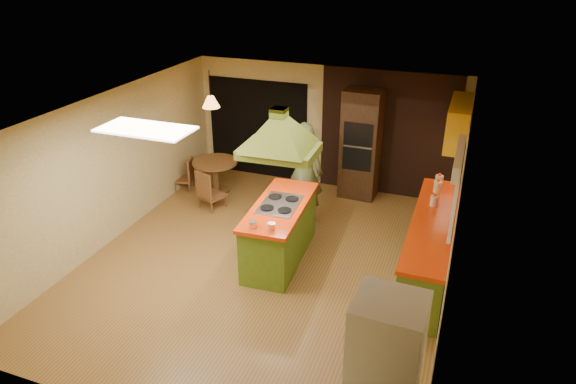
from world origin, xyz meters
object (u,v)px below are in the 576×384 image
at_px(wall_oven, 361,144).
at_px(canister_large, 439,181).
at_px(kitchen_island, 280,231).
at_px(man, 304,173).
at_px(dining_table, 215,171).
at_px(refrigerator, 384,368).

distance_m(wall_oven, canister_large, 1.94).
distance_m(kitchen_island, wall_oven, 2.88).
height_order(man, canister_large, man).
xyz_separation_m(man, wall_oven, (0.70, 1.42, 0.14)).
bearing_deg(canister_large, dining_table, 176.97).
distance_m(kitchen_island, canister_large, 2.82).
distance_m(wall_oven, dining_table, 2.96).
xyz_separation_m(refrigerator, dining_table, (-4.25, 4.56, -0.34)).
relative_size(man, refrigerator, 1.16).
relative_size(refrigerator, canister_large, 8.29).
bearing_deg(wall_oven, man, -113.76).
height_order(man, refrigerator, man).
relative_size(man, dining_table, 2.10).
relative_size(dining_table, canister_large, 4.58).
distance_m(dining_table, canister_large, 4.39).
distance_m(refrigerator, dining_table, 6.25).
bearing_deg(man, dining_table, -28.88).
xyz_separation_m(wall_oven, canister_large, (1.59, -1.10, -0.07)).
relative_size(kitchen_island, dining_table, 2.18).
bearing_deg(kitchen_island, wall_oven, 73.35).
bearing_deg(dining_table, man, -14.94).
xyz_separation_m(refrigerator, wall_oven, (-1.49, 5.44, 0.27)).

